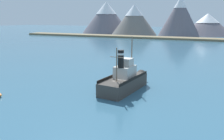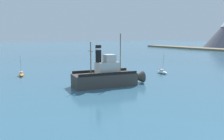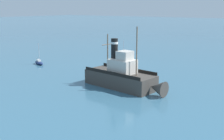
# 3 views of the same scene
# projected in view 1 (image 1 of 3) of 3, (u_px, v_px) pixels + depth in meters

# --- Properties ---
(ground_plane) EXTENTS (600.00, 600.00, 0.00)m
(ground_plane) POSITION_uv_depth(u_px,v_px,m) (121.00, 93.00, 42.91)
(ground_plane) COLOR #38667F
(mountain_ridge) EXTENTS (193.08, 55.74, 28.02)m
(mountain_ridge) POSITION_uv_depth(u_px,v_px,m) (190.00, 20.00, 176.44)
(mountain_ridge) COLOR slate
(mountain_ridge) RESTS_ON ground
(shoreline_strip) EXTENTS (240.00, 12.00, 1.20)m
(shoreline_strip) POSITION_uv_depth(u_px,v_px,m) (189.00, 39.00, 144.62)
(shoreline_strip) COLOR #7A6B4C
(shoreline_strip) RESTS_ON ground
(old_tugboat) EXTENTS (5.80, 14.70, 9.90)m
(old_tugboat) POSITION_uv_depth(u_px,v_px,m) (125.00, 80.00, 44.74)
(old_tugboat) COLOR #423D38
(old_tugboat) RESTS_ON ground
(sailboat_white) EXTENTS (3.85, 1.28, 4.90)m
(sailboat_white) POSITION_uv_depth(u_px,v_px,m) (130.00, 66.00, 64.19)
(sailboat_white) COLOR white
(sailboat_white) RESTS_ON ground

